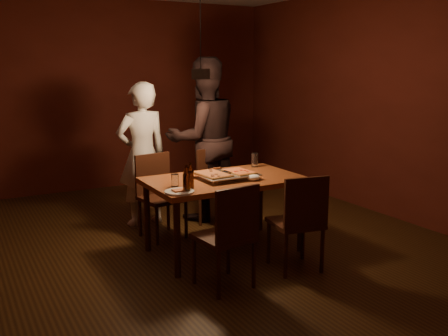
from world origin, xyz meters
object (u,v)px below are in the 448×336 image
diner_dark (204,139)px  chair_far_right (217,180)px  chair_far_left (158,188)px  pizza_tray (226,176)px  dining_table (224,185)px  beer_bottle_b (190,176)px  diner_white (142,155)px  plate_slice (179,192)px  chair_near_left (230,228)px  beer_bottle_a (187,179)px  chair_near_right (300,214)px  pendant_lamp (201,73)px

diner_dark → chair_far_right: bearing=91.9°
chair_far_left → pizza_tray: size_ratio=0.88×
dining_table → chair_far_left: (-0.39, 0.76, -0.14)m
dining_table → diner_dark: 1.20m
beer_bottle_b → diner_dark: 1.56m
diner_white → chair_far_right: bearing=145.1°
plate_slice → diner_dark: (0.96, 1.42, 0.21)m
chair_near_left → diner_dark: bearing=62.4°
beer_bottle_a → plate_slice: size_ratio=0.95×
beer_bottle_b → diner_white: 1.44m
dining_table → chair_near_right: bearing=-66.6°
beer_bottle_b → pendant_lamp: bearing=53.1°
pizza_tray → pendant_lamp: bearing=124.9°
beer_bottle_a → plate_slice: beer_bottle_a is taller
chair_far_right → pendant_lamp: bearing=36.8°
chair_near_right → diner_white: (-0.74, 2.00, 0.29)m
chair_near_right → pizza_tray: 0.86m
beer_bottle_a → diner_dark: (0.90, 1.45, 0.09)m
chair_far_right → diner_dark: 0.54m
dining_table → diner_white: bearing=108.1°
pendant_lamp → chair_near_right: bearing=-65.0°
chair_far_left → plate_slice: (-0.22, -1.08, 0.22)m
beer_bottle_b → diner_white: diner_white is taller
dining_table → beer_bottle_b: 0.55m
chair_far_left → beer_bottle_b: beer_bottle_b is taller
pizza_tray → beer_bottle_a: (-0.57, -0.32, 0.10)m
chair_far_left → diner_dark: 0.92m
dining_table → pizza_tray: size_ratio=2.73×
pizza_tray → pendant_lamp: pendant_lamp is taller
beer_bottle_b → pendant_lamp: 1.05m
chair_far_left → chair_far_right: size_ratio=0.97×
pizza_tray → diner_dark: size_ratio=0.28×
chair_far_left → diner_dark: diner_dark is taller
beer_bottle_a → pendant_lamp: (0.43, 0.57, 0.89)m
chair_near_left → pendant_lamp: pendant_lamp is taller
chair_far_left → chair_far_right: bearing=171.8°
chair_near_right → diner_dark: diner_dark is taller
diner_dark → pendant_lamp: bearing=63.5°
pizza_tray → chair_far_right: bearing=72.2°
chair_far_left → dining_table: bearing=108.1°
dining_table → chair_far_left: 0.87m
pizza_tray → diner_white: 1.31m
dining_table → plate_slice: plate_slice is taller
chair_near_right → beer_bottle_a: beer_bottle_a is taller
diner_white → beer_bottle_b: bearing=83.5°
chair_far_left → plate_slice: bearing=69.0°
plate_slice → diner_dark: bearing=56.1°
chair_near_left → plate_slice: size_ratio=1.88×
dining_table → chair_near_right: size_ratio=3.09×
beer_bottle_b → chair_far_right: bearing=50.9°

